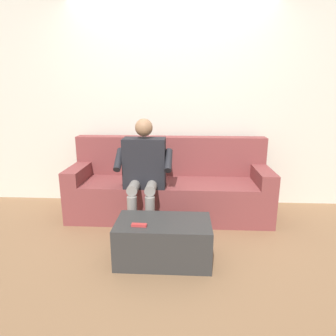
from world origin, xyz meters
TOP-DOWN VIEW (x-y plane):
  - ground_plane at (0.00, 0.60)m, footprint 8.00×8.00m
  - back_wall at (0.00, -0.61)m, footprint 5.06×0.06m
  - couch at (0.00, -0.15)m, footprint 2.32×0.74m
  - coffee_table at (0.00, 0.89)m, footprint 0.82×0.46m
  - person_solo_seated at (0.25, 0.21)m, footprint 0.60×0.50m
  - remote_red at (0.19, 0.99)m, footprint 0.13×0.05m

SIDE VIEW (x-z plane):
  - ground_plane at x=0.00m, z-range 0.00..0.00m
  - coffee_table at x=0.00m, z-range 0.00..0.37m
  - couch at x=0.00m, z-range -0.13..0.78m
  - remote_red at x=0.19m, z-range 0.37..0.39m
  - person_solo_seated at x=0.25m, z-range 0.08..1.26m
  - back_wall at x=0.00m, z-range 0.00..2.67m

